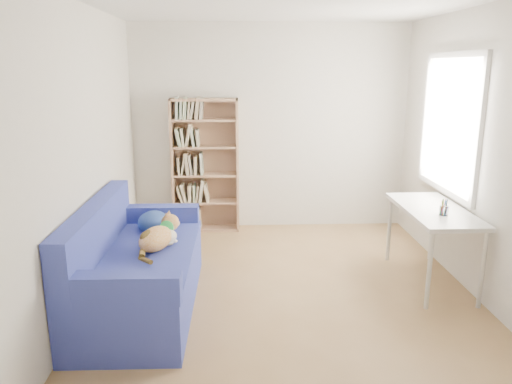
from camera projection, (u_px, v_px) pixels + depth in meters
ground at (284, 289)px, 4.76m from camera, size 4.00×4.00×0.00m
room_shell at (297, 117)px, 4.40m from camera, size 3.54×4.04×2.62m
sofa at (136, 269)px, 4.34m from camera, size 0.93×1.91×0.94m
bookshelf at (206, 171)px, 6.33m from camera, size 0.84×0.26×1.69m
desk at (434, 216)px, 4.78m from camera, size 0.57×1.24×0.75m
pen_cup at (444, 209)px, 4.53m from camera, size 0.08×0.08×0.15m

